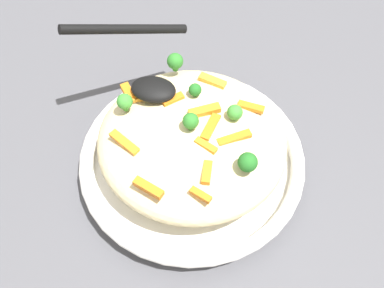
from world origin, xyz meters
TOP-DOWN VIEW (x-y plane):
  - ground_plane at (0.00, 0.00)m, footprint 2.40×2.40m
  - serving_bowl at (0.00, 0.00)m, footprint 0.30×0.30m
  - pasta_mound at (0.00, 0.00)m, footprint 0.24×0.23m
  - carrot_piece_0 at (0.06, 0.04)m, footprint 0.03×0.01m
  - carrot_piece_1 at (0.02, -0.03)m, footprint 0.03×0.02m
  - carrot_piece_2 at (0.05, -0.01)m, footprint 0.04×0.03m
  - carrot_piece_3 at (0.03, -0.09)m, footprint 0.03×0.02m
  - carrot_piece_4 at (-0.03, -0.09)m, footprint 0.04×0.02m
  - carrot_piece_5 at (0.01, 0.02)m, footprint 0.04×0.03m
  - carrot_piece_6 at (-0.07, -0.04)m, footprint 0.04×0.03m
  - carrot_piece_7 at (-0.06, 0.03)m, footprint 0.04×0.03m
  - carrot_piece_8 at (-0.03, 0.03)m, footprint 0.03×0.03m
  - carrot_piece_9 at (0.02, -0.00)m, footprint 0.02×0.04m
  - carrot_piece_10 at (-0.09, 0.03)m, footprint 0.02×0.03m
  - carrot_piece_11 at (0.01, 0.08)m, footprint 0.04×0.02m
  - carrot_piece_12 at (0.03, -0.06)m, footprint 0.01×0.03m
  - broccoli_floret_0 at (-0.08, 0.01)m, footprint 0.02×0.02m
  - broccoli_floret_1 at (0.07, -0.04)m, footprint 0.02×0.02m
  - broccoli_floret_2 at (-0.00, -0.01)m, footprint 0.02×0.02m
  - broccoli_floret_3 at (0.05, 0.02)m, footprint 0.02×0.02m
  - broccoli_floret_4 at (-0.01, 0.05)m, footprint 0.02×0.02m
  - broccoli_floret_5 at (-0.04, 0.09)m, footprint 0.02×0.02m
  - serving_spoon at (-0.08, 0.06)m, footprint 0.15×0.14m

SIDE VIEW (x-z plane):
  - ground_plane at x=0.00m, z-range 0.00..0.00m
  - serving_bowl at x=0.00m, z-range 0.00..0.04m
  - pasta_mound at x=0.00m, z-range 0.03..0.11m
  - carrot_piece_6 at x=-0.07m, z-range 0.10..0.11m
  - carrot_piece_0 at x=0.06m, z-range 0.10..0.11m
  - carrot_piece_7 at x=-0.06m, z-range 0.10..0.11m
  - carrot_piece_11 at x=0.01m, z-range 0.10..0.11m
  - carrot_piece_12 at x=0.03m, z-range 0.10..0.11m
  - carrot_piece_3 at x=0.03m, z-range 0.10..0.11m
  - carrot_piece_4 at x=-0.03m, z-range 0.10..0.11m
  - carrot_piece_10 at x=-0.09m, z-range 0.10..0.11m
  - carrot_piece_2 at x=0.05m, z-range 0.10..0.11m
  - carrot_piece_8 at x=-0.03m, z-range 0.10..0.11m
  - carrot_piece_1 at x=0.02m, z-range 0.10..0.11m
  - carrot_piece_9 at x=0.02m, z-range 0.11..0.11m
  - carrot_piece_5 at x=0.01m, z-range 0.11..0.11m
  - broccoli_floret_1 at x=0.07m, z-range 0.10..0.13m
  - broccoli_floret_0 at x=-0.08m, z-range 0.10..0.13m
  - broccoli_floret_5 at x=-0.04m, z-range 0.10..0.13m
  - broccoli_floret_4 at x=-0.01m, z-range 0.11..0.13m
  - broccoli_floret_3 at x=0.05m, z-range 0.10..0.13m
  - broccoli_floret_2 at x=0.00m, z-range 0.11..0.13m
  - serving_spoon at x=-0.08m, z-range 0.09..0.16m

